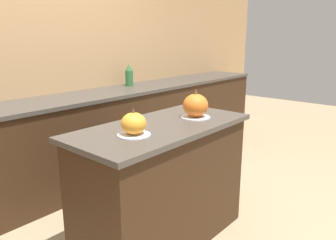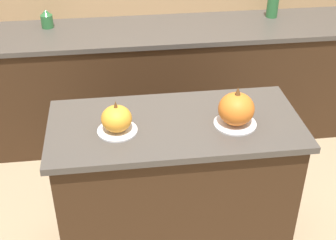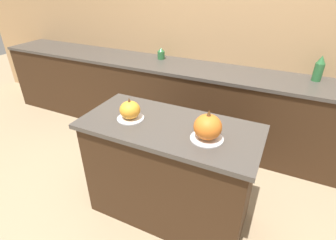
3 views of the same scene
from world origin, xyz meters
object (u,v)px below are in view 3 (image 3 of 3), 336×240
Objects in this scene: pumpkin_cake_right at (208,128)px; bottle_short at (161,54)px; pumpkin_cake_left at (130,111)px; bottle_tall at (319,69)px.

bottle_short is at bearing 126.69° from pumpkin_cake_right.
pumpkin_cake_left is 1.88m from bottle_tall.
pumpkin_cake_right is at bearing -114.65° from bottle_tall.
pumpkin_cake_left reaches higher than bottle_short.
pumpkin_cake_left is 1.49× the size of bottle_short.
bottle_tall is at bearing 0.03° from bottle_short.
bottle_short is at bearing -179.97° from bottle_tall.
bottle_short is (-1.06, 1.42, 0.00)m from pumpkin_cake_right.
pumpkin_cake_right is 1.62× the size of bottle_short.
bottle_tall is 1.85× the size of bottle_short.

